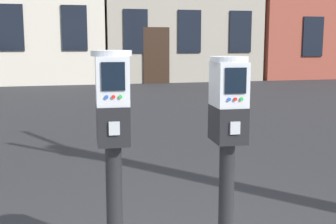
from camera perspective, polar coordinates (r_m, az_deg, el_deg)
parking_meter_near_kerb at (r=2.41m, az=-7.09°, el=-2.57°), size 0.23×0.26×1.41m
parking_meter_twin_adjacent at (r=2.57m, az=7.69°, el=-2.44°), size 0.23×0.26×1.37m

